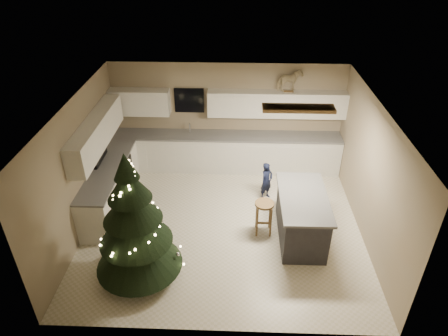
{
  "coord_description": "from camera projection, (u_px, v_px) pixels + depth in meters",
  "views": [
    {
      "loc": [
        0.25,
        -6.35,
        5.3
      ],
      "look_at": [
        0.0,
        0.35,
        1.15
      ],
      "focal_mm": 32.0,
      "sensor_mm": 36.0,
      "label": 1
    }
  ],
  "objects": [
    {
      "name": "christmas_tree",
      "position": [
        135.0,
        229.0,
        6.54
      ],
      "size": [
        1.53,
        1.48,
        2.44
      ],
      "rotation": [
        0.0,
        0.0,
        -0.01
      ],
      "color": "#3F2816",
      "rests_on": "ground_plane"
    },
    {
      "name": "rocking_horse",
      "position": [
        290.0,
        81.0,
        8.94
      ],
      "size": [
        0.62,
        0.47,
        0.5
      ],
      "rotation": [
        0.0,
        0.0,
        2.0
      ],
      "color": "brown",
      "rests_on": "cabinetry"
    },
    {
      "name": "toddler",
      "position": [
        267.0,
        181.0,
        8.77
      ],
      "size": [
        0.38,
        0.38,
        0.88
      ],
      "primitive_type": "imported",
      "rotation": [
        0.0,
        0.0,
        0.79
      ],
      "color": "black",
      "rests_on": "ground_plane"
    },
    {
      "name": "bar_stool",
      "position": [
        264.0,
        210.0,
        7.73
      ],
      "size": [
        0.37,
        0.37,
        0.71
      ],
      "rotation": [
        0.0,
        0.0,
        0.27
      ],
      "color": "brown",
      "rests_on": "ground_plane"
    },
    {
      "name": "ground_plane",
      "position": [
        223.0,
        224.0,
        8.19
      ],
      "size": [
        5.5,
        5.5,
        0.0
      ],
      "primitive_type": "plane",
      "color": "beige"
    },
    {
      "name": "cabinetry",
      "position": [
        187.0,
        152.0,
        9.22
      ],
      "size": [
        5.5,
        3.2,
        2.0
      ],
      "color": "silver",
      "rests_on": "ground_plane"
    },
    {
      "name": "room_shell",
      "position": [
        225.0,
        150.0,
        7.27
      ],
      "size": [
        5.52,
        5.02,
        2.61
      ],
      "color": "gray",
      "rests_on": "ground_plane"
    },
    {
      "name": "island",
      "position": [
        301.0,
        217.0,
        7.65
      ],
      "size": [
        0.9,
        1.7,
        0.95
      ],
      "color": "black",
      "rests_on": "ground_plane"
    }
  ]
}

